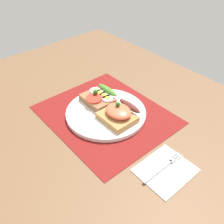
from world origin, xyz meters
The scene contains 7 objects.
ground_plane centered at (0.00, 0.00, -1.60)cm, with size 120.00×90.00×3.20cm, color brown.
placemat centered at (0.00, 0.00, 0.15)cm, with size 40.00×33.98×0.30cm, color maroon.
plate centered at (0.00, 0.00, 0.94)cm, with size 25.61×25.61×1.28cm, color white.
sandwich_egg_tomato centered at (-5.41, 1.56, 3.22)cm, with size 10.47×9.69×4.40cm.
sandwich_salmon centered at (5.38, 0.89, 3.59)cm, with size 10.50×10.30×5.66cm.
napkin centered at (27.09, -2.67, 0.30)cm, with size 11.76×13.66×0.60cm, color white.
fork centered at (26.27, -2.44, 0.76)cm, with size 1.62×14.01×0.32cm.
Camera 1 is at (49.42, -39.77, 52.44)cm, focal length 40.80 mm.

